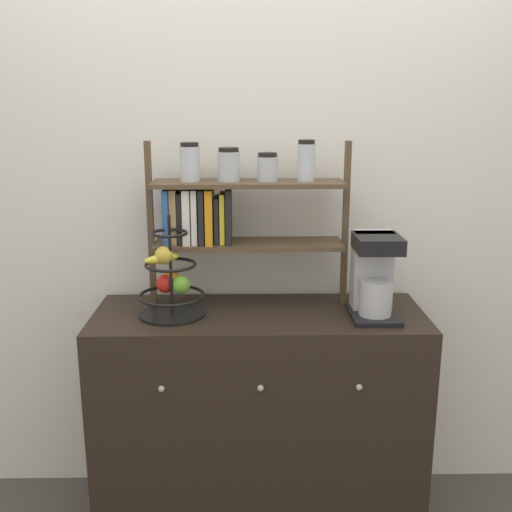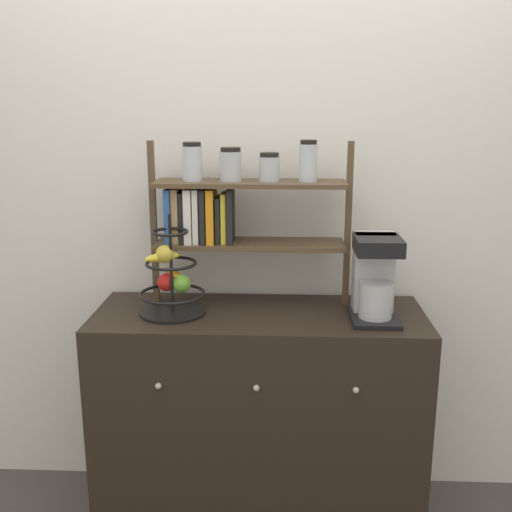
% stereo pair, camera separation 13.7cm
% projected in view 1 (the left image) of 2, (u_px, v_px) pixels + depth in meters
% --- Properties ---
extents(wall_back, '(7.00, 0.05, 2.60)m').
position_uv_depth(wall_back, '(258.00, 202.00, 2.52)').
color(wall_back, silver).
rests_on(wall_back, ground_plane).
extents(sideboard, '(1.30, 0.50, 0.91)m').
position_uv_depth(sideboard, '(259.00, 417.00, 2.46)').
color(sideboard, black).
rests_on(sideboard, ground_plane).
extents(coffee_maker, '(0.18, 0.24, 0.32)m').
position_uv_depth(coffee_maker, '(374.00, 275.00, 2.28)').
color(coffee_maker, black).
rests_on(coffee_maker, sideboard).
extents(fruit_stand, '(0.26, 0.26, 0.39)m').
position_uv_depth(fruit_stand, '(171.00, 282.00, 2.30)').
color(fruit_stand, black).
rests_on(fruit_stand, sideboard).
extents(shelf_hutch, '(0.80, 0.20, 0.66)m').
position_uv_depth(shelf_hutch, '(226.00, 205.00, 2.36)').
color(shelf_hutch, brown).
rests_on(shelf_hutch, sideboard).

